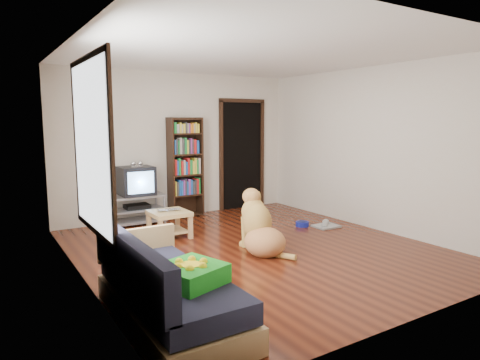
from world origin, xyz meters
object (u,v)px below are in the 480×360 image
sofa (165,294)px  dog (260,228)px  laptop (170,211)px  tv_stand (137,208)px  grey_rag (326,226)px  green_cushion (191,274)px  dog_bowl (302,224)px  crt_tv (136,180)px  bookshelf (185,162)px  coffee_table (169,219)px

sofa → dog: size_ratio=1.70×
laptop → sofa: sofa is taller
tv_stand → grey_rag: bearing=-36.2°
green_cushion → dog_bowl: size_ratio=2.16×
crt_tv → bookshelf: bookshelf is taller
laptop → sofa: (-1.11, -2.52, -0.15)m
laptop → coffee_table: 0.14m
dog_bowl → tv_stand: bearing=144.3°
crt_tv → coffee_table: (0.13, -1.11, -0.46)m
crt_tv → dog: 2.60m
dog_bowl → grey_rag: 0.39m
tv_stand → crt_tv: 0.47m
dog_bowl → coffee_table: coffee_table is taller
green_cushion → bookshelf: (1.80, 3.99, 0.50)m
coffee_table → crt_tv: bearing=96.8°
tv_stand → bookshelf: size_ratio=0.50×
dog_bowl → sofa: 3.82m
dog_bowl → green_cushion: bearing=-143.9°
bookshelf → dog: size_ratio=1.70×
bookshelf → coffee_table: 1.61m
grey_rag → coffee_table: coffee_table is taller
laptop → coffee_table: size_ratio=0.62×
coffee_table → dog: (0.75, -1.30, 0.04)m
grey_rag → bookshelf: bearing=129.4°
grey_rag → sofa: size_ratio=0.22×
tv_stand → coffee_table: 1.09m
tv_stand → sofa: bearing=-105.0°
tv_stand → bookshelf: bookshelf is taller
laptop → crt_tv: bearing=107.0°
laptop → tv_stand: (-0.13, 1.12, -0.14)m
laptop → coffee_table: (-0.00, 0.03, -0.13)m
sofa → bookshelf: bearing=62.7°
tv_stand → dog: 2.54m
dog_bowl → dog: dog is taller
crt_tv → tv_stand: bearing=-90.0°
sofa → coffee_table: 2.78m
green_cushion → tv_stand: bearing=59.6°
coffee_table → bookshelf: bearing=55.3°
bookshelf → sofa: (-1.92, -3.72, -0.74)m
dog_bowl → crt_tv: (-2.27, 1.65, 0.70)m
grey_rag → crt_tv: size_ratio=0.69×
dog → dog_bowl: bearing=28.6°
dog_bowl → grey_rag: dog_bowl is taller
grey_rag → crt_tv: 3.27m
crt_tv → green_cushion: bearing=-102.2°
dog_bowl → crt_tv: 2.89m
bookshelf → sofa: bookshelf is taller
grey_rag → sofa: bearing=-153.7°
laptop → coffee_table: laptop is taller
green_cushion → coffee_table: bearing=52.7°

